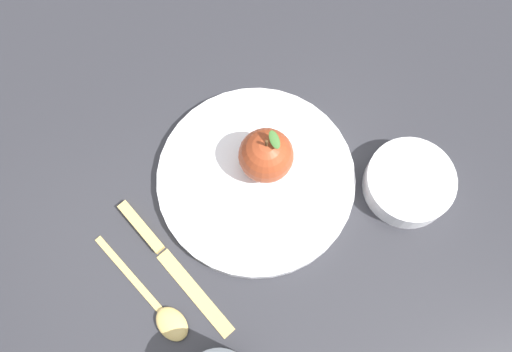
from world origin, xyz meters
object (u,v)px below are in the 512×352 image
Objects in this scene: dinner_plate at (256,178)px; knife at (164,256)px; spoon at (162,312)px; side_bowl at (409,182)px; apple at (266,155)px.

knife is at bearing -158.77° from dinner_plate.
knife is at bearing 70.79° from spoon.
spoon is (-0.36, -0.05, -0.02)m from side_bowl.
apple is 0.73× the size of side_bowl.
spoon is at bearing -143.97° from dinner_plate.
apple is 0.41× the size of knife.
dinner_plate is at bearing 36.03° from spoon.
spoon is at bearing -172.61° from side_bowl.
side_bowl is at bearing -27.76° from apple.
apple reaches higher than knife.
knife is 0.07m from spoon.
dinner_plate reaches higher than knife.
apple is 0.51× the size of spoon.
spoon is at bearing -109.21° from knife.
side_bowl is at bearing -22.47° from dinner_plate.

